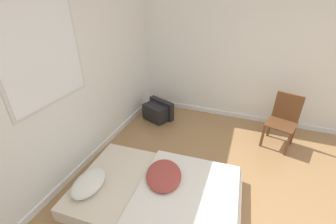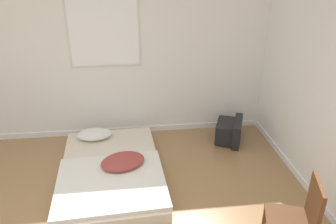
% 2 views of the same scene
% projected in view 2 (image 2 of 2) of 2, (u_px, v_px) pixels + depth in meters
% --- Properties ---
extents(wall_back, '(7.82, 0.08, 2.60)m').
position_uv_depth(wall_back, '(93.00, 58.00, 4.97)').
color(wall_back, white).
rests_on(wall_back, ground_plane).
extents(mattress_bed, '(1.40, 2.08, 0.33)m').
position_uv_depth(mattress_bed, '(111.00, 171.00, 4.33)').
color(mattress_bed, beige).
rests_on(mattress_bed, ground_plane).
extents(crt_tv, '(0.55, 0.63, 0.38)m').
position_uv_depth(crt_tv, '(230.00, 131.00, 5.20)').
color(crt_tv, black).
rests_on(crt_tv, ground_plane).
extents(wooden_chair, '(0.54, 0.54, 0.88)m').
position_uv_depth(wooden_chair, '(302.00, 215.00, 3.06)').
color(wooden_chair, brown).
rests_on(wooden_chair, ground_plane).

